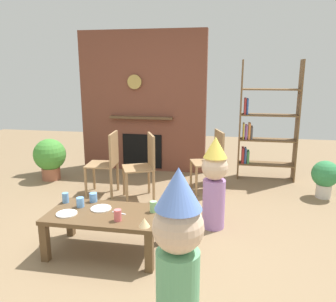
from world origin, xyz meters
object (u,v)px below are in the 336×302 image
(child_in_pink, at_px, (214,181))
(potted_plant_short, at_px, (50,157))
(paper_cup_near_left, at_px, (153,207))
(paper_cup_center, at_px, (93,197))
(paper_cup_near_right, at_px, (80,202))
(paper_plate_front, at_px, (101,208))
(paper_plate_rear, at_px, (67,214))
(paper_cup_far_left, at_px, (65,198))
(birthday_cake_slice, at_px, (144,222))
(dining_chair_left, at_px, (108,160))
(coffee_table, at_px, (105,219))
(child_with_cone_hat, at_px, (178,252))
(dining_chair_middle, at_px, (145,163))
(potted_plant_tall, at_px, (325,176))
(paper_cup_far_right, at_px, (118,215))
(dining_chair_right, at_px, (212,158))
(bookshelf, at_px, (263,127))

(child_in_pink, height_order, potted_plant_short, child_in_pink)
(paper_cup_near_left, xyz_separation_m, paper_cup_center, (-0.67, 0.14, -0.01))
(paper_cup_center, bearing_deg, paper_cup_near_right, -115.95)
(paper_plate_front, relative_size, potted_plant_short, 0.30)
(paper_plate_rear, height_order, child_in_pink, child_in_pink)
(paper_cup_far_left, bearing_deg, birthday_cake_slice, -22.63)
(paper_cup_near_right, height_order, paper_cup_center, paper_cup_near_right)
(dining_chair_left, bearing_deg, paper_cup_far_left, 87.22)
(child_in_pink, bearing_deg, coffee_table, 0.00)
(child_with_cone_hat, xyz_separation_m, dining_chair_middle, (-0.83, 2.42, -0.11))
(paper_cup_near_right, height_order, dining_chair_middle, dining_chair_middle)
(paper_cup_far_left, xyz_separation_m, birthday_cake_slice, (0.93, -0.39, -0.01))
(coffee_table, relative_size, paper_plate_rear, 5.51)
(paper_cup_far_left, distance_m, paper_plate_front, 0.43)
(coffee_table, bearing_deg, paper_plate_front, 132.64)
(coffee_table, distance_m, paper_cup_near_left, 0.48)
(coffee_table, distance_m, potted_plant_tall, 3.13)
(paper_cup_near_left, bearing_deg, paper_cup_near_right, -179.17)
(potted_plant_tall, bearing_deg, paper_plate_rear, -144.13)
(paper_cup_far_left, relative_size, paper_cup_far_right, 0.99)
(paper_cup_far_right, xyz_separation_m, potted_plant_tall, (2.29, 2.08, -0.15))
(paper_cup_center, bearing_deg, child_with_cone_hat, -48.26)
(paper_plate_rear, distance_m, dining_chair_left, 1.63)
(child_in_pink, bearing_deg, paper_cup_near_right, -9.59)
(paper_cup_center, height_order, paper_cup_far_right, paper_cup_far_right)
(coffee_table, height_order, dining_chair_right, dining_chair_right)
(paper_plate_rear, bearing_deg, paper_plate_front, 32.55)
(paper_plate_front, distance_m, dining_chair_left, 1.51)
(paper_cup_far_left, distance_m, dining_chair_right, 2.23)
(paper_cup_far_left, relative_size, birthday_cake_slice, 1.04)
(paper_cup_near_right, bearing_deg, dining_chair_left, 99.50)
(paper_cup_far_right, bearing_deg, child_in_pink, 47.00)
(paper_plate_rear, bearing_deg, paper_cup_near_left, 14.21)
(paper_cup_far_left, xyz_separation_m, paper_plate_front, (0.42, -0.09, -0.05))
(paper_cup_near_right, xyz_separation_m, paper_cup_far_left, (-0.20, 0.08, 0.00))
(birthday_cake_slice, height_order, potted_plant_tall, potted_plant_tall)
(paper_plate_front, xyz_separation_m, child_in_pink, (1.07, 0.66, 0.14))
(paper_cup_center, distance_m, dining_chair_right, 2.01)
(dining_chair_right, bearing_deg, coffee_table, 45.62)
(birthday_cake_slice, xyz_separation_m, dining_chair_middle, (-0.42, 1.68, 0.06))
(dining_chair_left, distance_m, dining_chair_middle, 0.55)
(child_in_pink, bearing_deg, bookshelf, -144.98)
(paper_cup_near_right, distance_m, paper_cup_far_left, 0.21)
(paper_cup_far_right, relative_size, paper_plate_front, 0.52)
(potted_plant_short, bearing_deg, paper_cup_center, -49.98)
(paper_plate_rear, height_order, birthday_cake_slice, birthday_cake_slice)
(dining_chair_right, bearing_deg, paper_cup_center, 37.14)
(child_with_cone_hat, xyz_separation_m, dining_chair_right, (0.07, 2.85, -0.11))
(dining_chair_right, bearing_deg, potted_plant_short, -20.95)
(paper_cup_center, xyz_separation_m, paper_plate_front, (0.15, -0.17, -0.04))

